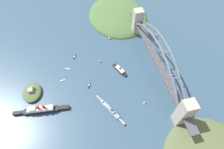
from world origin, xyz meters
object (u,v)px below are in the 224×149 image
object	(u,v)px
seaplane_taxiing_near_bridge	(171,75)
small_boat_6	(63,81)
naval_cruiser	(110,110)
small_boat_3	(145,102)
small_boat_2	(89,86)
channel_marker_buoy	(148,91)
small_boat_4	(75,57)
small_boat_5	(100,61)
fort_island_mid_harbor	(32,92)
harbor_ferry_steamer	(120,70)
harbor_arch_bridge	(156,58)
small_boat_0	(109,37)
ocean_liner	(41,110)
small_boat_1	(68,69)

from	to	relation	value
seaplane_taxiing_near_bridge	small_boat_6	xyz separation A→B (m)	(36.75, 190.86, -1.54)
naval_cruiser	small_boat_3	bearing A→B (deg)	-91.09
small_boat_2	channel_marker_buoy	distance (m)	101.52
small_boat_6	small_boat_4	bearing A→B (deg)	-29.02
small_boat_2	small_boat_5	distance (m)	56.45
naval_cruiser	small_boat_5	xyz separation A→B (m)	(101.41, -5.10, 0.32)
naval_cruiser	seaplane_taxiing_near_bridge	bearing A→B (deg)	-72.42
fort_island_mid_harbor	small_boat_3	bearing A→B (deg)	-109.43
harbor_ferry_steamer	seaplane_taxiing_near_bridge	distance (m)	92.59
small_boat_2	small_boat_6	distance (m)	49.29
harbor_ferry_steamer	small_boat_3	bearing A→B (deg)	-163.28
seaplane_taxiing_near_bridge	small_boat_2	size ratio (longest dim) A/B	0.99
harbor_arch_bridge	small_boat_0	xyz separation A→B (m)	(97.05, 60.98, -25.33)
fort_island_mid_harbor	small_boat_6	xyz separation A→B (m)	(13.67, -51.40, -3.59)
harbor_arch_bridge	channel_marker_buoy	size ratio (longest dim) A/B	98.25
small_boat_0	small_boat_6	xyz separation A→B (m)	(-83.55, 105.69, -3.55)
ocean_liner	naval_cruiser	world-z (taller)	ocean_liner
harbor_arch_bridge	small_boat_1	size ratio (longest dim) A/B	30.52
naval_cruiser	small_boat_6	bearing A→B (deg)	42.36
small_boat_0	small_boat_6	world-z (taller)	small_boat_0
small_boat_0	small_boat_4	world-z (taller)	small_boat_0
small_boat_0	small_boat_5	size ratio (longest dim) A/B	1.31
small_boat_1	channel_marker_buoy	xyz separation A→B (m)	(-80.40, -128.47, 0.34)
small_boat_1	small_boat_3	world-z (taller)	small_boat_3
naval_cruiser	small_boat_3	distance (m)	58.05
small_boat_3	small_boat_6	size ratio (longest dim) A/B	0.88
seaplane_taxiing_near_bridge	small_boat_3	xyz separation A→B (m)	(-39.78, 64.04, 1.29)
naval_cruiser	fort_island_mid_harbor	size ratio (longest dim) A/B	1.52
small_boat_3	small_boat_5	bearing A→B (deg)	27.31
small_boat_1	small_boat_2	xyz separation A→B (m)	(-45.85, -33.00, 0.11)
small_boat_2	channel_marker_buoy	bearing A→B (deg)	-109.89
channel_marker_buoy	small_boat_3	bearing A→B (deg)	147.48
harbor_arch_bridge	small_boat_0	distance (m)	117.39
small_boat_2	harbor_arch_bridge	bearing A→B (deg)	-86.07
small_boat_3	small_boat_5	world-z (taller)	small_boat_3
small_boat_4	small_boat_6	bearing A→B (deg)	150.98
harbor_ferry_steamer	small_boat_5	distance (m)	42.22
small_boat_6	small_boat_0	bearing A→B (deg)	-51.67
small_boat_6	ocean_liner	bearing A→B (deg)	144.12
seaplane_taxiing_near_bridge	small_boat_0	xyz separation A→B (m)	(120.30, 85.17, 2.01)
harbor_arch_bridge	naval_cruiser	bearing A→B (deg)	122.32
ocean_liner	small_boat_3	world-z (taller)	ocean_liner
small_boat_3	small_boat_6	bearing A→B (deg)	58.89
ocean_liner	small_boat_0	distance (m)	195.55
seaplane_taxiing_near_bridge	small_boat_1	size ratio (longest dim) A/B	1.20
ocean_liner	small_boat_4	bearing A→B (deg)	-32.59
small_boat_2	small_boat_0	bearing A→B (deg)	-30.26
ocean_liner	small_boat_4	xyz separation A→B (m)	(100.79, -64.44, -4.42)
small_boat_2	ocean_liner	bearing A→B (deg)	109.55
fort_island_mid_harbor	small_boat_1	size ratio (longest dim) A/B	4.43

